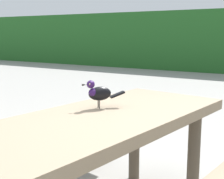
{
  "coord_description": "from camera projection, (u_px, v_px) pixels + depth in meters",
  "views": [
    {
      "loc": [
        0.94,
        -1.33,
        1.21
      ],
      "look_at": [
        -0.18,
        0.51,
        0.84
      ],
      "focal_mm": 51.31,
      "sensor_mm": 36.0,
      "label": 1
    }
  ],
  "objects": [
    {
      "name": "bird_grackle",
      "position": [
        98.0,
        93.0,
        2.05
      ],
      "size": [
        0.2,
        0.24,
        0.18
      ],
      "color": "black",
      "rests_on": "picnic_table_foreground"
    },
    {
      "name": "picnic_table_foreground",
      "position": [
        103.0,
        145.0,
        1.93
      ],
      "size": [
        1.9,
        1.93,
        0.74
      ],
      "color": "#84725B",
      "rests_on": "ground"
    }
  ]
}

